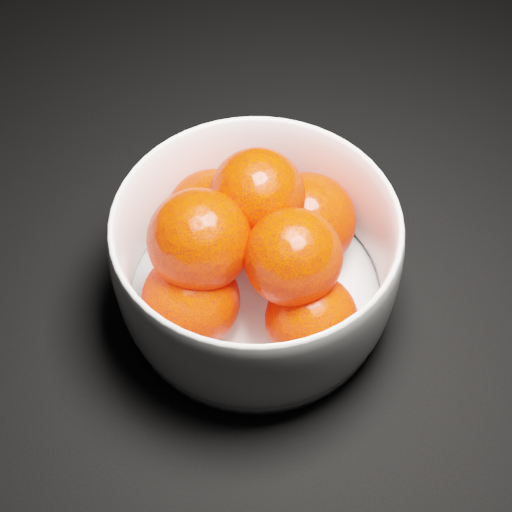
{
  "coord_description": "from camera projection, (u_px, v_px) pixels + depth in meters",
  "views": [
    {
      "loc": [
        -0.08,
        -0.28,
        0.5
      ],
      "look_at": [
        -0.11,
        0.04,
        0.06
      ],
      "focal_mm": 50.0,
      "sensor_mm": 36.0,
      "label": 1
    }
  ],
  "objects": [
    {
      "name": "bowl",
      "position": [
        256.0,
        260.0,
        0.55
      ],
      "size": [
        0.22,
        0.22,
        0.11
      ],
      "rotation": [
        0.0,
        0.0,
        -0.36
      ],
      "color": "white",
      "rests_on": "ground"
    },
    {
      "name": "ground",
      "position": [
        391.0,
        348.0,
        0.56
      ],
      "size": [
        3.0,
        3.0,
        0.0
      ],
      "primitive_type": "cube",
      "color": "black",
      "rests_on": "ground"
    },
    {
      "name": "orange_pile",
      "position": [
        252.0,
        245.0,
        0.54
      ],
      "size": [
        0.16,
        0.17,
        0.12
      ],
      "color": "#FF1D00",
      "rests_on": "bowl"
    }
  ]
}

